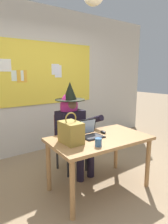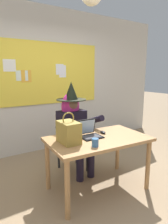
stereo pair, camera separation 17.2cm
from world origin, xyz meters
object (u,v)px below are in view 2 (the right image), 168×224
object	(u,v)px
desk_main	(98,144)
coffee_mug	(95,143)
person_costumed	(74,123)
laptop	(89,133)
handbag	(69,132)
chair_at_desk	(70,138)
computer_mouse	(103,132)

from	to	relation	value
desk_main	coffee_mug	bearing A→B (deg)	-133.26
person_costumed	laptop	bearing A→B (deg)	-9.02
desk_main	handbag	distance (m)	0.47
chair_at_desk	laptop	xyz separation A→B (m)	(-0.05, -0.64, 0.27)
desk_main	laptop	bearing A→B (deg)	123.78
person_costumed	coffee_mug	world-z (taller)	person_costumed
person_costumed	computer_mouse	distance (m)	0.54
person_costumed	desk_main	bearing A→B (deg)	-1.65
person_costumed	computer_mouse	size ratio (longest dim) A/B	13.76
laptop	chair_at_desk	bearing A→B (deg)	87.34
chair_at_desk	coffee_mug	distance (m)	1.03
person_costumed	handbag	world-z (taller)	person_costumed
computer_mouse	desk_main	bearing A→B (deg)	-137.20
desk_main	person_costumed	bearing A→B (deg)	91.07
chair_at_desk	handbag	distance (m)	0.88
desk_main	chair_at_desk	distance (m)	0.76
laptop	coffee_mug	size ratio (longest dim) A/B	2.99
handbag	desk_main	bearing A→B (deg)	-6.36
computer_mouse	chair_at_desk	bearing A→B (deg)	114.75
chair_at_desk	coffee_mug	world-z (taller)	chair_at_desk
desk_main	chair_at_desk	xyz separation A→B (m)	(-0.01, 0.74, -0.13)
computer_mouse	handbag	size ratio (longest dim) A/B	0.28
computer_mouse	laptop	bearing A→B (deg)	-169.26
coffee_mug	person_costumed	bearing A→B (deg)	76.47
person_costumed	computer_mouse	xyz separation A→B (m)	(0.18, -0.51, -0.05)
person_costumed	laptop	distance (m)	0.52
chair_at_desk	person_costumed	distance (m)	0.31
handbag	coffee_mug	bearing A→B (deg)	-54.89
chair_at_desk	laptop	distance (m)	0.70
laptop	handbag	size ratio (longest dim) A/B	0.75
laptop	person_costumed	bearing A→B (deg)	85.94
person_costumed	handbag	distance (m)	0.70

